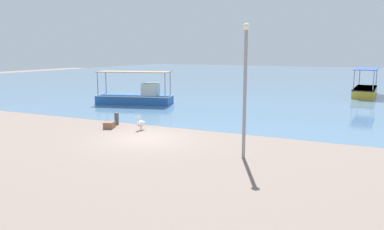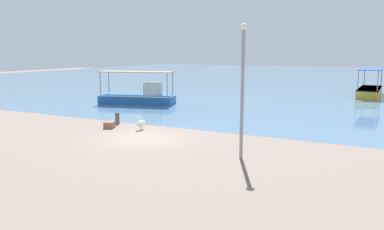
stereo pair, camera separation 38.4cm
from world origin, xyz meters
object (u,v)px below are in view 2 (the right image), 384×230
at_px(fishing_boat_center, 370,90).
at_px(mooring_bollard, 117,118).
at_px(fishing_boat_near_left, 139,96).
at_px(lamp_post, 242,83).
at_px(cargo_crate, 110,125).
at_px(glass_bottle, 107,123).
at_px(pelican, 141,123).

bearing_deg(fishing_boat_center, mooring_bollard, -120.62).
relative_size(fishing_boat_near_left, lamp_post, 1.21).
distance_m(fishing_boat_near_left, cargo_crate, 9.94).
xyz_separation_m(mooring_bollard, glass_bottle, (-0.49, -0.41, -0.29)).
height_order(mooring_bollard, glass_bottle, mooring_bollard).
bearing_deg(cargo_crate, lamp_post, -15.82).
relative_size(fishing_boat_center, cargo_crate, 9.86).
bearing_deg(lamp_post, fishing_boat_near_left, 138.11).
relative_size(lamp_post, glass_bottle, 19.90).
bearing_deg(glass_bottle, fishing_boat_center, 58.92).
bearing_deg(glass_bottle, pelican, -6.79).
distance_m(fishing_boat_center, lamp_post, 26.14).
distance_m(pelican, glass_bottle, 2.69).
relative_size(fishing_boat_near_left, mooring_bollard, 8.82).
bearing_deg(pelican, fishing_boat_near_left, 124.77).
xyz_separation_m(lamp_post, mooring_bollard, (-8.95, 3.54, -2.65)).
relative_size(pelican, glass_bottle, 2.96).
bearing_deg(cargo_crate, mooring_bollard, 105.55).
height_order(pelican, lamp_post, lamp_post).
height_order(lamp_post, glass_bottle, lamp_post).
relative_size(fishing_boat_center, pelican, 8.36).
distance_m(fishing_boat_center, mooring_bollard, 25.73).
bearing_deg(fishing_boat_center, lamp_post, -99.19).
bearing_deg(lamp_post, pelican, 157.44).
bearing_deg(mooring_bollard, lamp_post, -21.60).
height_order(mooring_bollard, cargo_crate, mooring_bollard).
relative_size(lamp_post, mooring_bollard, 7.29).
height_order(fishing_boat_center, pelican, fishing_boat_center).
bearing_deg(pelican, fishing_boat_center, 64.44).
distance_m(lamp_post, glass_bottle, 10.37).
xyz_separation_m(lamp_post, cargo_crate, (-8.65, 2.45, -2.86)).
bearing_deg(pelican, mooring_bollard, 161.49).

